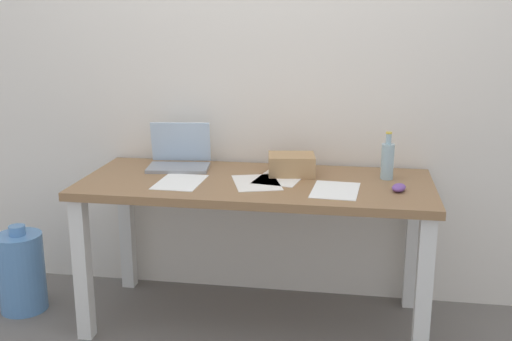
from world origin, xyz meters
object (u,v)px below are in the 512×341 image
object	(u,v)px
beer_bottle	(388,160)
computer_mouse	(399,188)
cardboard_box	(291,165)
laptop_left	(179,158)
desk	(256,201)
water_cooler_jug	(21,272)

from	to	relation	value
beer_bottle	computer_mouse	size ratio (longest dim) A/B	2.35
cardboard_box	beer_bottle	bearing A→B (deg)	-0.90
laptop_left	beer_bottle	xyz separation A→B (m)	(1.07, -0.06, 0.04)
beer_bottle	cardboard_box	world-z (taller)	beer_bottle
computer_mouse	cardboard_box	bearing A→B (deg)	174.44
laptop_left	cardboard_box	bearing A→B (deg)	-4.62
cardboard_box	desk	bearing A→B (deg)	-138.73
beer_bottle	water_cooler_jug	distance (m)	2.00
beer_bottle	water_cooler_jug	bearing A→B (deg)	-173.74
computer_mouse	water_cooler_jug	size ratio (longest dim) A/B	0.21
beer_bottle	cardboard_box	xyz separation A→B (m)	(-0.47, 0.01, -0.04)
beer_bottle	water_cooler_jug	world-z (taller)	beer_bottle
desk	water_cooler_jug	size ratio (longest dim) A/B	3.62
computer_mouse	water_cooler_jug	world-z (taller)	computer_mouse
cardboard_box	water_cooler_jug	size ratio (longest dim) A/B	0.49
laptop_left	water_cooler_jug	world-z (taller)	laptop_left
desk	computer_mouse	bearing A→B (deg)	-6.56
laptop_left	desk	bearing A→B (deg)	-23.09
laptop_left	beer_bottle	distance (m)	1.07
cardboard_box	water_cooler_jug	distance (m)	1.54
water_cooler_jug	beer_bottle	bearing A→B (deg)	6.26
laptop_left	beer_bottle	bearing A→B (deg)	-2.98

